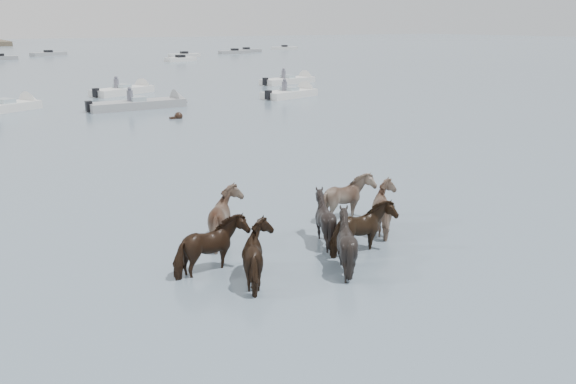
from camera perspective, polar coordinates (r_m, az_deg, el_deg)
ground at (r=13.76m, az=7.35°, el=-4.99°), size 400.00×400.00×0.00m
pony_herd at (r=13.18m, az=2.13°, el=-3.48°), size 6.30×4.17×1.41m
swimming_pony at (r=32.17m, az=-10.71°, el=7.25°), size 0.72×0.44×0.44m
motorboat_a at (r=38.36m, az=-25.04°, el=7.62°), size 4.56×3.44×1.92m
motorboat_b at (r=36.70m, az=-13.29°, el=8.37°), size 6.32×1.72×1.92m
motorboat_c at (r=44.68m, az=-15.13°, el=9.57°), size 5.40×3.77×1.92m
motorboat_d at (r=41.27m, az=0.82°, el=9.62°), size 4.89×2.80×1.92m
motorboat_e at (r=50.76m, az=0.60°, el=10.85°), size 5.80×2.79×1.92m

